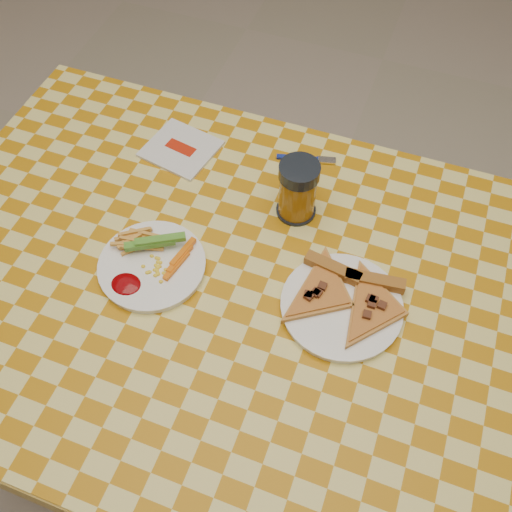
# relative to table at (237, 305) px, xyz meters

# --- Properties ---
(ground) EXTENTS (8.00, 8.00, 0.00)m
(ground) POSITION_rel_table_xyz_m (0.00, 0.00, -0.68)
(ground) COLOR beige
(ground) RESTS_ON ground
(table) EXTENTS (1.28, 0.88, 0.76)m
(table) POSITION_rel_table_xyz_m (0.00, 0.00, 0.00)
(table) COLOR white
(table) RESTS_ON ground
(plate_left) EXTENTS (0.25, 0.25, 0.01)m
(plate_left) POSITION_rel_table_xyz_m (-0.16, -0.02, 0.08)
(plate_left) COLOR white
(plate_left) RESTS_ON table
(plate_right) EXTENTS (0.25, 0.25, 0.01)m
(plate_right) POSITION_rel_table_xyz_m (0.19, 0.02, 0.08)
(plate_right) COLOR white
(plate_right) RESTS_ON table
(fries_veggies) EXTENTS (0.17, 0.16, 0.04)m
(fries_veggies) POSITION_rel_table_xyz_m (-0.17, -0.00, 0.10)
(fries_veggies) COLOR gold
(fries_veggies) RESTS_ON plate_left
(pizza_slices) EXTENTS (0.25, 0.23, 0.02)m
(pizza_slices) POSITION_rel_table_xyz_m (0.20, 0.04, 0.09)
(pizza_slices) COLOR gold
(pizza_slices) RESTS_ON plate_right
(drink_glass) EXTENTS (0.08, 0.08, 0.13)m
(drink_glass) POSITION_rel_table_xyz_m (0.05, 0.20, 0.14)
(drink_glass) COLOR black
(drink_glass) RESTS_ON table
(napkin) EXTENTS (0.17, 0.16, 0.01)m
(napkin) POSITION_rel_table_xyz_m (-0.24, 0.28, 0.08)
(napkin) COLOR silver
(napkin) RESTS_ON table
(fork) EXTENTS (0.13, 0.05, 0.01)m
(fork) POSITION_rel_table_xyz_m (0.03, 0.34, 0.08)
(fork) COLOR navy
(fork) RESTS_ON table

